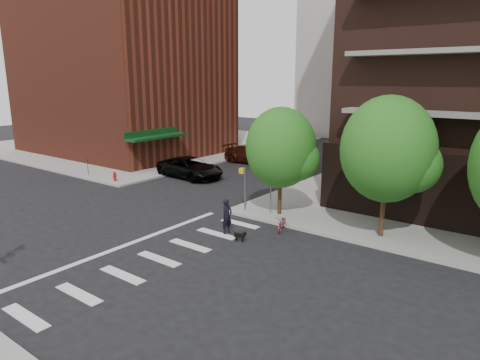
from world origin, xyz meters
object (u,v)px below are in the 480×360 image
parked_car_maroon (254,155)px  dog_walker (227,217)px  fire_hydrant (115,176)px  parked_car_silver (278,151)px  scooter (282,223)px  parked_car_black (190,168)px

parked_car_maroon → dog_walker: 19.00m
fire_hydrant → parked_car_silver: 16.85m
scooter → parked_car_black: bearing=135.2°
parked_car_silver → scooter: (11.35, -17.51, -0.36)m
parked_car_black → scooter: size_ratio=3.73×
parked_car_maroon → dog_walker: bearing=-152.8°
parked_car_black → scooter: parked_car_black is taller
parked_car_black → parked_car_maroon: (0.65, 7.99, 0.03)m
parked_car_black → scooter: 13.99m
fire_hydrant → scooter: (15.93, -1.30, -0.13)m
fire_hydrant → parked_car_black: bearing=55.2°
fire_hydrant → scooter: size_ratio=0.46×
parked_car_black → dog_walker: size_ratio=3.23×
scooter → parked_car_silver: bearing=104.2°
parked_car_silver → dog_walker: size_ratio=2.58×
parked_car_black → parked_car_maroon: size_ratio=1.01×
fire_hydrant → parked_car_black: 5.90m
parked_car_silver → parked_car_maroon: bearing=165.7°
parked_car_silver → dog_walker: (9.29, -19.63, 0.14)m
parked_car_maroon → parked_car_silver: parked_car_maroon is taller
parked_car_black → parked_car_silver: parked_car_black is taller
parked_car_maroon → dog_walker: (9.86, -16.25, 0.07)m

